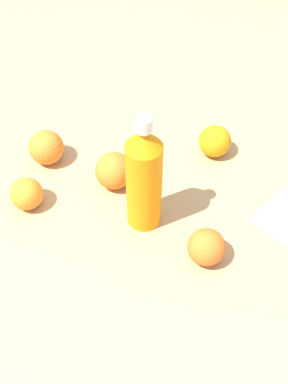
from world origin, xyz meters
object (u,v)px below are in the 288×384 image
orange_1 (215,141)px  orange_2 (46,147)px  orange_4 (206,247)px  orange_0 (114,171)px  water_bottle (144,178)px  orange_3 (27,194)px

orange_1 → orange_2: size_ratio=0.94×
orange_1 → orange_4: orange_1 is taller
orange_0 → orange_2: 0.16m
water_bottle → orange_1: water_bottle is taller
orange_4 → orange_1: bearing=41.4°
orange_0 → orange_4: orange_0 is taller
orange_3 → orange_2: bearing=40.2°
orange_0 → orange_1: 0.24m
orange_3 → orange_4: size_ratio=0.94×
orange_3 → orange_0: bearing=-21.3°
water_bottle → orange_4: bearing=-174.6°
water_bottle → orange_2: size_ratio=3.41×
orange_2 → orange_3: (-0.10, -0.08, -0.00)m
water_bottle → orange_1: size_ratio=3.64×
orange_1 → orange_4: bearing=-138.6°
orange_4 → orange_0: bearing=93.2°
orange_0 → orange_3: (-0.17, 0.07, -0.01)m
orange_0 → orange_1: (0.23, -0.07, -0.00)m
orange_1 → orange_2: bearing=143.6°
water_bottle → orange_2: 0.28m
orange_2 → orange_3: orange_2 is taller
orange_1 → orange_3: orange_1 is taller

